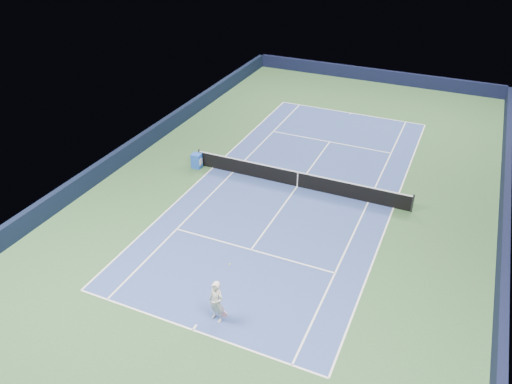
% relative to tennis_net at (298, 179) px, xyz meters
% --- Properties ---
extents(ground, '(40.00, 40.00, 0.00)m').
position_rel_tennis_net_xyz_m(ground, '(0.00, 0.00, -0.50)').
color(ground, '#2D512C').
rests_on(ground, ground).
extents(wall_far, '(22.00, 0.35, 1.10)m').
position_rel_tennis_net_xyz_m(wall_far, '(0.00, 19.82, 0.05)').
color(wall_far, black).
rests_on(wall_far, ground).
extents(wall_right, '(0.35, 40.00, 1.10)m').
position_rel_tennis_net_xyz_m(wall_right, '(10.82, 0.00, 0.05)').
color(wall_right, black).
rests_on(wall_right, ground).
extents(wall_left, '(0.35, 40.00, 1.10)m').
position_rel_tennis_net_xyz_m(wall_left, '(-10.82, 0.00, 0.05)').
color(wall_left, black).
rests_on(wall_left, ground).
extents(court_surface, '(10.97, 23.77, 0.01)m').
position_rel_tennis_net_xyz_m(court_surface, '(0.00, 0.00, -0.50)').
color(court_surface, navy).
rests_on(court_surface, ground).
extents(baseline_far, '(10.97, 0.08, 0.00)m').
position_rel_tennis_net_xyz_m(baseline_far, '(0.00, 11.88, -0.50)').
color(baseline_far, white).
rests_on(baseline_far, ground).
extents(baseline_near, '(10.97, 0.08, 0.00)m').
position_rel_tennis_net_xyz_m(baseline_near, '(0.00, -11.88, -0.50)').
color(baseline_near, white).
rests_on(baseline_near, ground).
extents(sideline_doubles_right, '(0.08, 23.77, 0.00)m').
position_rel_tennis_net_xyz_m(sideline_doubles_right, '(5.49, 0.00, -0.50)').
color(sideline_doubles_right, white).
rests_on(sideline_doubles_right, ground).
extents(sideline_doubles_left, '(0.08, 23.77, 0.00)m').
position_rel_tennis_net_xyz_m(sideline_doubles_left, '(-5.49, 0.00, -0.50)').
color(sideline_doubles_left, white).
rests_on(sideline_doubles_left, ground).
extents(sideline_singles_right, '(0.08, 23.77, 0.00)m').
position_rel_tennis_net_xyz_m(sideline_singles_right, '(4.12, 0.00, -0.50)').
color(sideline_singles_right, white).
rests_on(sideline_singles_right, ground).
extents(sideline_singles_left, '(0.08, 23.77, 0.00)m').
position_rel_tennis_net_xyz_m(sideline_singles_left, '(-4.12, 0.00, -0.50)').
color(sideline_singles_left, white).
rests_on(sideline_singles_left, ground).
extents(service_line_far, '(8.23, 0.08, 0.00)m').
position_rel_tennis_net_xyz_m(service_line_far, '(0.00, 6.40, -0.50)').
color(service_line_far, white).
rests_on(service_line_far, ground).
extents(service_line_near, '(8.23, 0.08, 0.00)m').
position_rel_tennis_net_xyz_m(service_line_near, '(0.00, -6.40, -0.50)').
color(service_line_near, white).
rests_on(service_line_near, ground).
extents(center_service_line, '(0.08, 12.80, 0.00)m').
position_rel_tennis_net_xyz_m(center_service_line, '(0.00, 0.00, -0.50)').
color(center_service_line, white).
rests_on(center_service_line, ground).
extents(center_mark_far, '(0.08, 0.30, 0.00)m').
position_rel_tennis_net_xyz_m(center_mark_far, '(0.00, 11.73, -0.50)').
color(center_mark_far, white).
rests_on(center_mark_far, ground).
extents(center_mark_near, '(0.08, 0.30, 0.00)m').
position_rel_tennis_net_xyz_m(center_mark_near, '(0.00, -11.73, -0.50)').
color(center_mark_near, white).
rests_on(center_mark_near, ground).
extents(tennis_net, '(12.90, 0.10, 1.07)m').
position_rel_tennis_net_xyz_m(tennis_net, '(0.00, 0.00, 0.00)').
color(tennis_net, black).
rests_on(tennis_net, ground).
extents(sponsor_cube, '(0.62, 0.54, 0.92)m').
position_rel_tennis_net_xyz_m(sponsor_cube, '(-6.40, -0.34, -0.05)').
color(sponsor_cube, blue).
rests_on(sponsor_cube, ground).
extents(tennis_player, '(0.88, 1.35, 2.13)m').
position_rel_tennis_net_xyz_m(tennis_player, '(0.62, -10.99, 0.44)').
color(tennis_player, silver).
rests_on(tennis_player, ground).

